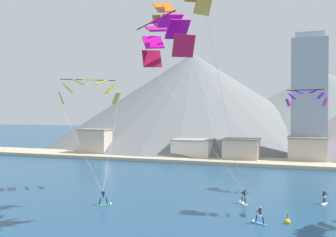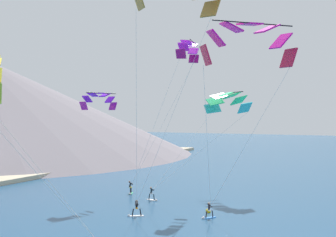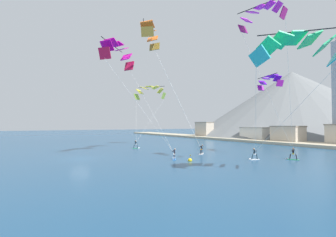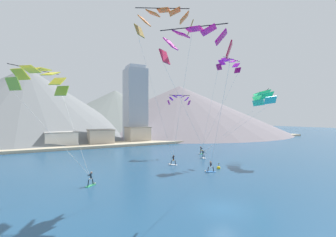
# 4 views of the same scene
# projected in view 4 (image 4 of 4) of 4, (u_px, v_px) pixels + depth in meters

# --- Properties ---
(ground_plane) EXTENTS (400.00, 400.00, 0.00)m
(ground_plane) POSITION_uv_depth(u_px,v_px,m) (223.00, 209.00, 20.05)
(ground_plane) COLOR navy
(kitesurfer_near_lead) EXTENTS (1.28, 1.68, 1.74)m
(kitesurfer_near_lead) POSITION_uv_depth(u_px,v_px,m) (172.00, 162.00, 39.14)
(kitesurfer_near_lead) COLOR white
(kitesurfer_near_lead) RESTS_ON ground
(kitesurfer_near_trail) EXTENTS (1.68, 1.27, 1.69)m
(kitesurfer_near_trail) POSITION_uv_depth(u_px,v_px,m) (209.00, 169.00, 33.94)
(kitesurfer_near_trail) COLOR #337FDB
(kitesurfer_near_trail) RESTS_ON ground
(kitesurfer_mid_center) EXTENTS (1.76, 1.05, 1.78)m
(kitesurfer_mid_center) POSITION_uv_depth(u_px,v_px,m) (201.00, 152.00, 50.93)
(kitesurfer_mid_center) COLOR #33B266
(kitesurfer_mid_center) RESTS_ON ground
(kitesurfer_far_left) EXTENTS (1.58, 1.43, 1.79)m
(kitesurfer_far_left) POSITION_uv_depth(u_px,v_px,m) (92.00, 181.00, 27.10)
(kitesurfer_far_left) COLOR #33B266
(kitesurfer_far_left) RESTS_ON ground
(kitesurfer_far_right) EXTENTS (0.87, 1.78, 1.73)m
(kitesurfer_far_right) POSITION_uv_depth(u_px,v_px,m) (204.00, 156.00, 45.32)
(kitesurfer_far_right) COLOR white
(kitesurfer_far_right) RESTS_ON ground
(parafoil_kite_near_lead) EXTENTS (9.21, 10.05, 21.52)m
(parafoil_kite_near_lead) POSITION_uv_depth(u_px,v_px,m) (164.00, 20.00, 30.14)
(parafoil_kite_near_lead) COLOR olive
(parafoil_kite_near_trail) EXTENTS (10.56, 9.55, 16.95)m
(parafoil_kite_near_trail) POSITION_uv_depth(u_px,v_px,m) (195.00, 41.00, 25.04)
(parafoil_kite_near_trail) COLOR #BA143D
(parafoil_kite_mid_center) EXTENTS (6.14, 9.20, 18.57)m
(parafoil_kite_mid_center) POSITION_uv_depth(u_px,v_px,m) (229.00, 64.00, 44.38)
(parafoil_kite_mid_center) COLOR #90126C
(parafoil_kite_far_left) EXTENTS (8.86, 9.35, 13.40)m
(parafoil_kite_far_left) POSITION_uv_depth(u_px,v_px,m) (41.00, 78.00, 29.71)
(parafoil_kite_far_left) COLOR #8CBD3A
(parafoil_kite_far_right) EXTENTS (12.84, 10.29, 12.36)m
(parafoil_kite_far_right) POSITION_uv_depth(u_px,v_px,m) (263.00, 96.00, 44.47)
(parafoil_kite_far_right) COLOR #30C6C9
(parafoil_kite_distant_high_outer) EXTENTS (5.28, 2.62, 2.18)m
(parafoil_kite_distant_high_outer) POSITION_uv_depth(u_px,v_px,m) (179.00, 99.00, 50.35)
(parafoil_kite_distant_high_outer) COLOR #A117A0
(race_marker_buoy) EXTENTS (0.56, 0.56, 1.02)m
(race_marker_buoy) POSITION_uv_depth(u_px,v_px,m) (219.00, 168.00, 35.99)
(race_marker_buoy) COLOR yellow
(race_marker_buoy) RESTS_ON ground
(shoreline_strip) EXTENTS (180.00, 10.00, 0.70)m
(shoreline_strip) POSITION_uv_depth(u_px,v_px,m) (100.00, 145.00, 65.25)
(shoreline_strip) COLOR #BCAD8E
(shoreline_strip) RESTS_ON ground
(shore_building_harbour_front) EXTENTS (7.42, 6.76, 5.25)m
(shore_building_harbour_front) POSITION_uv_depth(u_px,v_px,m) (138.00, 135.00, 75.45)
(shore_building_harbour_front) COLOR beige
(shore_building_harbour_front) RESTS_ON ground
(shore_building_promenade_mid) EXTENTS (7.37, 5.61, 4.80)m
(shore_building_promenade_mid) POSITION_uv_depth(u_px,v_px,m) (101.00, 137.00, 67.06)
(shore_building_promenade_mid) COLOR beige
(shore_building_promenade_mid) RESTS_ON ground
(shore_building_quay_east) EXTENTS (5.20, 5.14, 4.50)m
(shore_building_quay_east) POSITION_uv_depth(u_px,v_px,m) (188.00, 134.00, 85.75)
(shore_building_quay_east) COLOR #B7AD9E
(shore_building_quay_east) RESTS_ON ground
(shore_building_quay_west) EXTENTS (8.53, 6.71, 4.36)m
(shore_building_quay_west) POSITION_uv_depth(u_px,v_px,m) (61.00, 139.00, 62.96)
(shore_building_quay_west) COLOR silver
(shore_building_quay_west) RESTS_ON ground
(highrise_tower) EXTENTS (7.00, 7.00, 26.45)m
(highrise_tower) POSITION_uv_depth(u_px,v_px,m) (135.00, 104.00, 78.47)
(highrise_tower) COLOR #A8ADB7
(highrise_tower) RESTS_ON ground
(mountain_peak_west_ridge) EXTENTS (88.20, 88.20, 23.16)m
(mountain_peak_west_ridge) POSITION_uv_depth(u_px,v_px,m) (115.00, 112.00, 120.69)
(mountain_peak_west_ridge) COLOR slate
(mountain_peak_west_ridge) RESTS_ON ground
(mountain_peak_central_summit) EXTENTS (90.11, 90.11, 28.92)m
(mountain_peak_central_summit) POSITION_uv_depth(u_px,v_px,m) (27.00, 103.00, 92.03)
(mountain_peak_central_summit) COLOR slate
(mountain_peak_central_summit) RESTS_ON ground
(mountain_peak_east_shoulder) EXTENTS (117.75, 117.75, 26.84)m
(mountain_peak_east_shoulder) POSITION_uv_depth(u_px,v_px,m) (179.00, 109.00, 130.36)
(mountain_peak_east_shoulder) COLOR slate
(mountain_peak_east_shoulder) RESTS_ON ground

